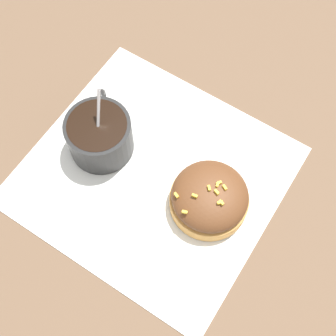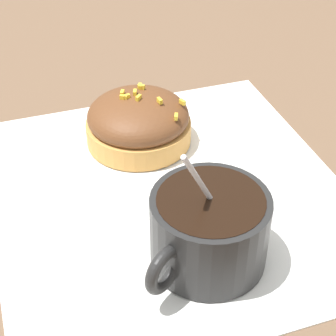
{
  "view_description": "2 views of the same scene",
  "coord_description": "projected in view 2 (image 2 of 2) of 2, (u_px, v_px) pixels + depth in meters",
  "views": [
    {
      "loc": [
        0.15,
        -0.21,
        0.59
      ],
      "look_at": [
        0.02,
        0.01,
        0.03
      ],
      "focal_mm": 50.0,
      "sensor_mm": 36.0,
      "label": 1
    },
    {
      "loc": [
        -0.36,
        0.14,
        0.33
      ],
      "look_at": [
        -0.0,
        0.0,
        0.03
      ],
      "focal_mm": 60.0,
      "sensor_mm": 36.0,
      "label": 2
    }
  ],
  "objects": [
    {
      "name": "ground_plane",
      "position": [
        169.0,
        194.0,
        0.5
      ],
      "size": [
        3.0,
        3.0,
        0.0
      ],
      "primitive_type": "plane",
      "color": "brown"
    },
    {
      "name": "paper_napkin",
      "position": [
        169.0,
        193.0,
        0.5
      ],
      "size": [
        0.34,
        0.32,
        0.0
      ],
      "color": "white",
      "rests_on": "ground_plane"
    },
    {
      "name": "coffee_cup",
      "position": [
        204.0,
        229.0,
        0.42
      ],
      "size": [
        0.09,
        0.1,
        0.11
      ],
      "color": "black",
      "rests_on": "paper_napkin"
    },
    {
      "name": "frosted_pastry",
      "position": [
        143.0,
        120.0,
        0.55
      ],
      "size": [
        0.1,
        0.1,
        0.05
      ],
      "color": "#D19347",
      "rests_on": "paper_napkin"
    }
  ]
}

